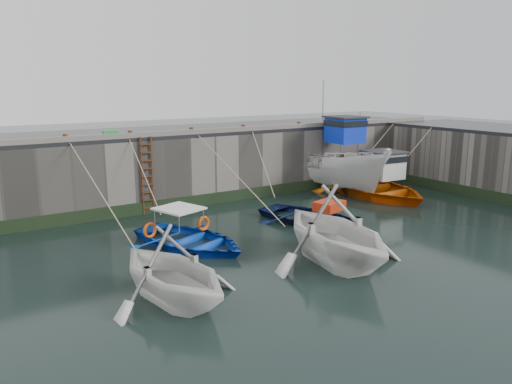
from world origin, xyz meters
TOP-DOWN VIEW (x-y plane):
  - ground at (0.00, 0.00)m, footprint 120.00×120.00m
  - quay_back at (0.00, 12.50)m, footprint 30.00×5.00m
  - road_back at (0.00, 12.50)m, footprint 30.00×5.00m
  - kerb_back at (0.00, 10.15)m, footprint 30.00×0.30m
  - algae_back at (0.00, 9.96)m, footprint 30.00×0.08m
  - ladder at (-2.00, 9.91)m, footprint 0.51×0.08m
  - boat_near_white at (-4.55, 1.59)m, footprint 4.22×4.70m
  - boat_near_white_rope at (-4.55, 7.04)m, footprint 0.04×6.46m
  - boat_near_blue at (-2.35, 5.19)m, footprint 4.42×5.22m
  - boat_near_blue_rope at (-2.35, 8.84)m, footprint 0.04×3.48m
  - boat_near_blacktrim at (0.64, 1.44)m, footprint 5.06×5.64m
  - boat_near_blacktrim_rope at (0.64, 6.97)m, footprint 0.04×6.59m
  - boat_near_navy at (2.84, 5.22)m, footprint 4.29×5.18m
  - boat_near_navy_rope at (2.84, 8.86)m, footprint 0.04×3.46m
  - boat_far_white at (7.69, 9.30)m, footprint 3.06×7.38m
  - boat_far_orange at (8.38, 7.32)m, footprint 4.88×6.54m
  - fish_crate at (-3.26, 10.39)m, footprint 0.58×0.43m
  - bollard_a at (-5.00, 10.25)m, footprint 0.18×0.18m
  - bollard_b at (-2.50, 10.25)m, footprint 0.18×0.18m
  - bollard_c at (0.20, 10.25)m, footprint 0.18×0.18m
  - bollard_d at (2.80, 10.25)m, footprint 0.18×0.18m
  - bollard_e at (6.00, 10.25)m, footprint 0.18×0.18m

SIDE VIEW (x-z plane):
  - ground at x=0.00m, z-range 0.00..0.00m
  - boat_near_white at x=-4.55m, z-range -1.10..1.10m
  - boat_near_white_rope at x=-4.55m, z-range -1.55..1.55m
  - boat_near_blue at x=-2.35m, z-range -0.46..0.46m
  - boat_near_blue_rope at x=-2.35m, z-range -1.55..1.55m
  - boat_near_blacktrim at x=0.64m, z-range -1.33..1.33m
  - boat_near_blacktrim_rope at x=0.64m, z-range -1.55..1.55m
  - boat_near_navy at x=2.84m, z-range -0.46..0.46m
  - boat_near_navy_rope at x=2.84m, z-range -1.55..1.55m
  - algae_back at x=0.00m, z-range 0.00..0.50m
  - boat_far_orange at x=8.38m, z-range -1.73..2.56m
  - boat_far_white at x=7.69m, z-range -1.73..4.08m
  - quay_back at x=0.00m, z-range 0.00..3.00m
  - ladder at x=-2.00m, z-range -0.01..3.19m
  - road_back at x=0.00m, z-range 3.00..3.16m
  - kerb_back at x=0.00m, z-range 3.16..3.36m
  - bollard_a at x=-5.00m, z-range 3.16..3.44m
  - bollard_b at x=-2.50m, z-range 3.16..3.44m
  - bollard_c at x=0.20m, z-range 3.16..3.44m
  - bollard_d at x=2.80m, z-range 3.16..3.44m
  - bollard_e at x=6.00m, z-range 3.16..3.44m
  - fish_crate at x=-3.26m, z-range 3.16..3.47m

